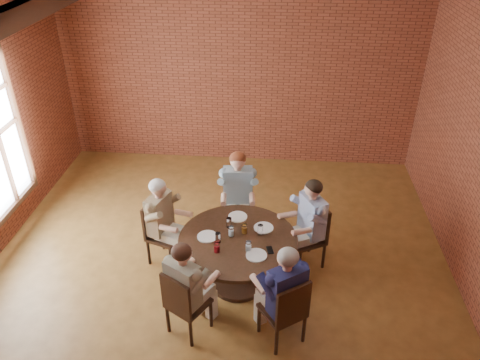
# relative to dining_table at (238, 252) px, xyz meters

# --- Properties ---
(floor) EXTENTS (7.00, 7.00, 0.00)m
(floor) POSITION_rel_dining_table_xyz_m (-0.30, 0.00, -0.53)
(floor) COLOR #9E6A31
(floor) RESTS_ON ground
(ceiling) EXTENTS (7.00, 7.00, 0.00)m
(ceiling) POSITION_rel_dining_table_xyz_m (-0.30, 0.00, 2.87)
(ceiling) COLOR silver
(ceiling) RESTS_ON wall_back
(wall_back) EXTENTS (7.00, 0.00, 7.00)m
(wall_back) POSITION_rel_dining_table_xyz_m (-0.30, 3.50, 1.17)
(wall_back) COLOR brown
(wall_back) RESTS_ON ground
(dining_table) EXTENTS (1.54, 1.54, 0.75)m
(dining_table) POSITION_rel_dining_table_xyz_m (0.00, 0.00, 0.00)
(dining_table) COLOR #341D11
(dining_table) RESTS_ON floor
(chair_a) EXTENTS (0.59, 0.59, 0.95)m
(chair_a) POSITION_rel_dining_table_xyz_m (0.98, 0.52, -0.01)
(chair_a) COLOR #341D11
(chair_a) RESTS_ON floor
(diner_a) EXTENTS (0.85, 0.79, 1.36)m
(diner_a) POSITION_rel_dining_table_xyz_m (0.91, 0.48, 0.15)
(diner_a) COLOR #3D589F
(diner_a) RESTS_ON floor
(chair_b) EXTENTS (0.49, 0.49, 0.97)m
(chair_b) POSITION_rel_dining_table_xyz_m (-0.11, 1.17, -0.01)
(chair_b) COLOR #341D11
(chair_b) RESTS_ON floor
(diner_b) EXTENTS (0.62, 0.74, 1.38)m
(diner_b) POSITION_rel_dining_table_xyz_m (-0.10, 1.08, 0.16)
(diner_b) COLOR #8097A3
(diner_b) RESTS_ON floor
(chair_c) EXTENTS (0.54, 0.54, 0.94)m
(chair_c) POSITION_rel_dining_table_xyz_m (-1.14, 0.40, -0.02)
(chair_c) COLOR #341D11
(chair_c) RESTS_ON floor
(diner_c) EXTENTS (0.79, 0.71, 1.33)m
(diner_c) POSITION_rel_dining_table_xyz_m (-1.06, 0.37, 0.14)
(diner_c) COLOR brown
(diner_c) RESTS_ON floor
(chair_d) EXTENTS (0.58, 0.58, 0.93)m
(chair_d) POSITION_rel_dining_table_xyz_m (-0.55, -0.91, -0.02)
(chair_d) COLOR #341D11
(chair_d) RESTS_ON floor
(diner_d) EXTENTS (0.78, 0.82, 1.33)m
(diner_d) POSITION_rel_dining_table_xyz_m (-0.51, -0.84, 0.13)
(diner_d) COLOR gray
(diner_d) RESTS_ON floor
(chair_e) EXTENTS (0.61, 0.61, 0.95)m
(chair_e) POSITION_rel_dining_table_xyz_m (0.64, -0.93, -0.01)
(chair_e) COLOR #341D11
(chair_e) RESTS_ON floor
(diner_e) EXTENTS (0.83, 0.86, 1.36)m
(diner_e) POSITION_rel_dining_table_xyz_m (0.59, -0.86, 0.15)
(diner_e) COLOR #1B1E4D
(diner_e) RESTS_ON floor
(plate_a) EXTENTS (0.26, 0.26, 0.01)m
(plate_a) POSITION_rel_dining_table_xyz_m (0.32, 0.25, 0.23)
(plate_a) COLOR white
(plate_a) RESTS_ON dining_table
(plate_b) EXTENTS (0.26, 0.26, 0.01)m
(plate_b) POSITION_rel_dining_table_xyz_m (-0.05, 0.47, 0.23)
(plate_b) COLOR white
(plate_b) RESTS_ON dining_table
(plate_c) EXTENTS (0.26, 0.26, 0.01)m
(plate_c) POSITION_rel_dining_table_xyz_m (-0.40, 0.00, 0.23)
(plate_c) COLOR white
(plate_c) RESTS_ON dining_table
(plate_d) EXTENTS (0.26, 0.26, 0.01)m
(plate_d) POSITION_rel_dining_table_xyz_m (0.25, -0.31, 0.23)
(plate_d) COLOR white
(plate_d) RESTS_ON dining_table
(glass_a) EXTENTS (0.07, 0.07, 0.14)m
(glass_a) POSITION_rel_dining_table_xyz_m (0.28, 0.13, 0.29)
(glass_a) COLOR white
(glass_a) RESTS_ON dining_table
(glass_b) EXTENTS (0.07, 0.07, 0.14)m
(glass_b) POSITION_rel_dining_table_xyz_m (0.07, 0.13, 0.29)
(glass_b) COLOR white
(glass_b) RESTS_ON dining_table
(glass_c) EXTENTS (0.07, 0.07, 0.14)m
(glass_c) POSITION_rel_dining_table_xyz_m (-0.14, 0.24, 0.29)
(glass_c) COLOR white
(glass_c) RESTS_ON dining_table
(glass_d) EXTENTS (0.07, 0.07, 0.14)m
(glass_d) POSITION_rel_dining_table_xyz_m (-0.09, 0.06, 0.29)
(glass_d) COLOR white
(glass_d) RESTS_ON dining_table
(glass_e) EXTENTS (0.07, 0.07, 0.14)m
(glass_e) POSITION_rel_dining_table_xyz_m (-0.25, -0.09, 0.29)
(glass_e) COLOR white
(glass_e) RESTS_ON dining_table
(glass_f) EXTENTS (0.07, 0.07, 0.14)m
(glass_f) POSITION_rel_dining_table_xyz_m (-0.24, -0.27, 0.29)
(glass_f) COLOR white
(glass_f) RESTS_ON dining_table
(glass_g) EXTENTS (0.07, 0.07, 0.14)m
(glass_g) POSITION_rel_dining_table_xyz_m (0.15, -0.22, 0.29)
(glass_g) COLOR white
(glass_g) RESTS_ON dining_table
(smartphone) EXTENTS (0.10, 0.15, 0.01)m
(smartphone) POSITION_rel_dining_table_xyz_m (0.41, -0.19, 0.23)
(smartphone) COLOR black
(smartphone) RESTS_ON dining_table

